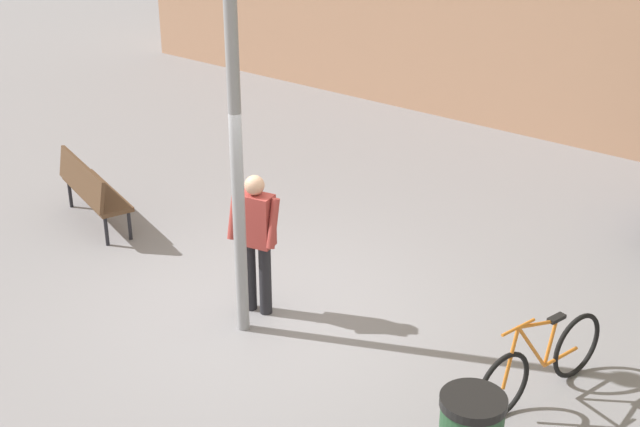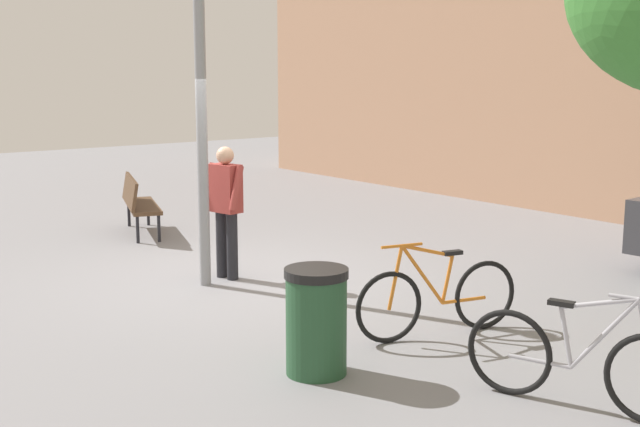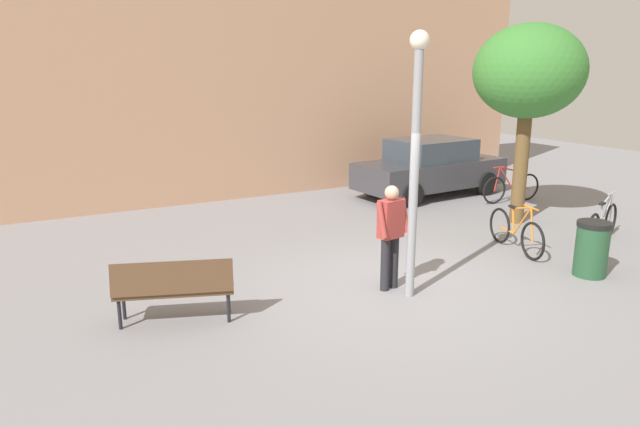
{
  "view_description": "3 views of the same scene",
  "coord_description": "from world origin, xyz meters",
  "px_view_note": "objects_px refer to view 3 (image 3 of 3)",
  "views": [
    {
      "loc": [
        5.81,
        -6.65,
        5.34
      ],
      "look_at": [
        -0.24,
        1.19,
        0.73
      ],
      "focal_mm": 50.33,
      "sensor_mm": 36.0,
      "label": 1
    },
    {
      "loc": [
        8.6,
        -5.33,
        2.61
      ],
      "look_at": [
        0.49,
        0.9,
        0.82
      ],
      "focal_mm": 46.26,
      "sensor_mm": 36.0,
      "label": 2
    },
    {
      "loc": [
        -5.18,
        -7.09,
        3.41
      ],
      "look_at": [
        -0.62,
        1.37,
        0.96
      ],
      "focal_mm": 32.24,
      "sensor_mm": 36.0,
      "label": 3
    }
  ],
  "objects_px": {
    "bicycle_red": "(511,188)",
    "parked_car_charcoal": "(430,167)",
    "park_bench": "(174,286)",
    "plaza_tree": "(529,73)",
    "bicycle_orange": "(516,232)",
    "lamppost": "(415,146)",
    "bicycle_silver": "(602,224)",
    "person_by_lamppost": "(391,230)",
    "trash_bin": "(592,249)"
  },
  "relations": [
    {
      "from": "person_by_lamppost",
      "to": "bicycle_red",
      "type": "xyz_separation_m",
      "value": [
        6.3,
        3.51,
        -0.58
      ]
    },
    {
      "from": "bicycle_orange",
      "to": "bicycle_silver",
      "type": "bearing_deg",
      "value": -12.46
    },
    {
      "from": "bicycle_red",
      "to": "parked_car_charcoal",
      "type": "distance_m",
      "value": 2.17
    },
    {
      "from": "plaza_tree",
      "to": "bicycle_red",
      "type": "xyz_separation_m",
      "value": [
        1.42,
        1.54,
        -2.91
      ]
    },
    {
      "from": "lamppost",
      "to": "trash_bin",
      "type": "bearing_deg",
      "value": -12.85
    },
    {
      "from": "lamppost",
      "to": "park_bench",
      "type": "xyz_separation_m",
      "value": [
        -3.43,
        0.73,
        -1.77
      ]
    },
    {
      "from": "plaza_tree",
      "to": "trash_bin",
      "type": "distance_m",
      "value": 4.46
    },
    {
      "from": "park_bench",
      "to": "bicycle_red",
      "type": "distance_m",
      "value": 10.12
    },
    {
      "from": "bicycle_red",
      "to": "bicycle_orange",
      "type": "bearing_deg",
      "value": -135.17
    },
    {
      "from": "lamppost",
      "to": "trash_bin",
      "type": "distance_m",
      "value": 3.77
    },
    {
      "from": "lamppost",
      "to": "bicycle_orange",
      "type": "relative_size",
      "value": 2.22
    },
    {
      "from": "bicycle_silver",
      "to": "parked_car_charcoal",
      "type": "bearing_deg",
      "value": 92.52
    },
    {
      "from": "park_bench",
      "to": "trash_bin",
      "type": "distance_m",
      "value": 6.79
    },
    {
      "from": "plaza_tree",
      "to": "trash_bin",
      "type": "bearing_deg",
      "value": -116.92
    },
    {
      "from": "lamppost",
      "to": "person_by_lamppost",
      "type": "height_order",
      "value": "lamppost"
    },
    {
      "from": "plaza_tree",
      "to": "park_bench",
      "type": "bearing_deg",
      "value": -168.84
    },
    {
      "from": "bicycle_orange",
      "to": "trash_bin",
      "type": "distance_m",
      "value": 1.57
    },
    {
      "from": "trash_bin",
      "to": "bicycle_red",
      "type": "bearing_deg",
      "value": 57.15
    },
    {
      "from": "bicycle_silver",
      "to": "person_by_lamppost",
      "type": "bearing_deg",
      "value": -179.67
    },
    {
      "from": "park_bench",
      "to": "bicycle_silver",
      "type": "bearing_deg",
      "value": -2.15
    },
    {
      "from": "person_by_lamppost",
      "to": "plaza_tree",
      "type": "distance_m",
      "value": 5.76
    },
    {
      "from": "lamppost",
      "to": "parked_car_charcoal",
      "type": "relative_size",
      "value": 0.91
    },
    {
      "from": "lamppost",
      "to": "parked_car_charcoal",
      "type": "distance_m",
      "value": 7.51
    },
    {
      "from": "plaza_tree",
      "to": "bicycle_silver",
      "type": "bearing_deg",
      "value": -81.61
    },
    {
      "from": "plaza_tree",
      "to": "bicycle_orange",
      "type": "bearing_deg",
      "value": -137.53
    },
    {
      "from": "plaza_tree",
      "to": "parked_car_charcoal",
      "type": "distance_m",
      "value": 4.07
    },
    {
      "from": "plaza_tree",
      "to": "bicycle_red",
      "type": "relative_size",
      "value": 2.4
    },
    {
      "from": "park_bench",
      "to": "plaza_tree",
      "type": "height_order",
      "value": "plaza_tree"
    },
    {
      "from": "person_by_lamppost",
      "to": "parked_car_charcoal",
      "type": "relative_size",
      "value": 0.39
    },
    {
      "from": "park_bench",
      "to": "bicycle_orange",
      "type": "bearing_deg",
      "value": 0.95
    },
    {
      "from": "person_by_lamppost",
      "to": "park_bench",
      "type": "height_order",
      "value": "person_by_lamppost"
    },
    {
      "from": "plaza_tree",
      "to": "bicycle_red",
      "type": "bearing_deg",
      "value": 47.34
    },
    {
      "from": "park_bench",
      "to": "lamppost",
      "type": "bearing_deg",
      "value": -11.99
    },
    {
      "from": "plaza_tree",
      "to": "bicycle_silver",
      "type": "relative_size",
      "value": 2.52
    },
    {
      "from": "bicycle_red",
      "to": "person_by_lamppost",
      "type": "bearing_deg",
      "value": -150.92
    },
    {
      "from": "park_bench",
      "to": "bicycle_silver",
      "type": "relative_size",
      "value": 0.97
    },
    {
      "from": "park_bench",
      "to": "parked_car_charcoal",
      "type": "xyz_separation_m",
      "value": [
        8.26,
        4.81,
        0.23
      ]
    },
    {
      "from": "parked_car_charcoal",
      "to": "trash_bin",
      "type": "height_order",
      "value": "parked_car_charcoal"
    },
    {
      "from": "lamppost",
      "to": "parked_car_charcoal",
      "type": "bearing_deg",
      "value": 48.89
    },
    {
      "from": "lamppost",
      "to": "bicycle_orange",
      "type": "xyz_separation_m",
      "value": [
        3.12,
        0.84,
        -1.93
      ]
    },
    {
      "from": "park_bench",
      "to": "parked_car_charcoal",
      "type": "bearing_deg",
      "value": 30.21
    },
    {
      "from": "lamppost",
      "to": "bicycle_silver",
      "type": "relative_size",
      "value": 2.27
    },
    {
      "from": "lamppost",
      "to": "trash_bin",
      "type": "height_order",
      "value": "lamppost"
    },
    {
      "from": "plaza_tree",
      "to": "parked_car_charcoal",
      "type": "relative_size",
      "value": 1.01
    },
    {
      "from": "lamppost",
      "to": "bicycle_silver",
      "type": "bearing_deg",
      "value": 4.62
    },
    {
      "from": "lamppost",
      "to": "bicycle_red",
      "type": "height_order",
      "value": "lamppost"
    },
    {
      "from": "bicycle_orange",
      "to": "parked_car_charcoal",
      "type": "xyz_separation_m",
      "value": [
        1.71,
        4.7,
        0.39
      ]
    },
    {
      "from": "person_by_lamppost",
      "to": "bicycle_red",
      "type": "bearing_deg",
      "value": 29.08
    },
    {
      "from": "plaza_tree",
      "to": "trash_bin",
      "type": "xyz_separation_m",
      "value": [
        -1.56,
        -3.08,
        -2.82
      ]
    },
    {
      "from": "parked_car_charcoal",
      "to": "park_bench",
      "type": "bearing_deg",
      "value": -149.79
    }
  ]
}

